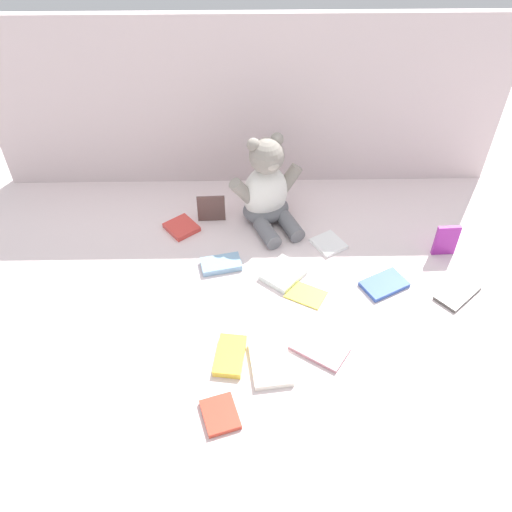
% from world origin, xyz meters
% --- Properties ---
extents(ground_plane, '(3.20, 3.20, 0.00)m').
position_xyz_m(ground_plane, '(0.00, 0.00, 0.00)').
color(ground_plane, silver).
extents(backdrop_drape, '(1.68, 0.03, 0.58)m').
position_xyz_m(backdrop_drape, '(0.00, 0.42, 0.29)').
color(backdrop_drape, beige).
rests_on(backdrop_drape, ground_plane).
extents(teddy_bear, '(0.25, 0.26, 0.30)m').
position_xyz_m(teddy_bear, '(0.06, 0.19, 0.11)').
color(teddy_bear, white).
rests_on(teddy_bear, ground_plane).
extents(book_case_0, '(0.11, 0.15, 0.02)m').
position_xyz_m(book_case_0, '(0.05, -0.40, 0.01)').
color(book_case_0, white).
rests_on(book_case_0, ground_plane).
extents(book_case_1, '(0.10, 0.11, 0.01)m').
position_xyz_m(book_case_1, '(-0.07, -0.54, 0.01)').
color(book_case_1, red).
rests_on(book_case_1, ground_plane).
extents(book_case_2, '(0.07, 0.02, 0.11)m').
position_xyz_m(book_case_2, '(0.60, 0.01, 0.05)').
color(book_case_2, purple).
rests_on(book_case_2, ground_plane).
extents(book_case_3, '(0.13, 0.12, 0.01)m').
position_xyz_m(book_case_3, '(0.16, -0.16, 0.00)').
color(book_case_3, yellow).
rests_on(book_case_3, ground_plane).
extents(book_case_4, '(0.09, 0.13, 0.02)m').
position_xyz_m(book_case_4, '(-0.05, -0.37, 0.01)').
color(book_case_4, yellow).
rests_on(book_case_4, ground_plane).
extents(book_case_5, '(0.15, 0.15, 0.02)m').
position_xyz_m(book_case_5, '(0.10, -0.08, 0.01)').
color(book_case_5, white).
rests_on(book_case_5, ground_plane).
extents(book_case_6, '(0.13, 0.13, 0.02)m').
position_xyz_m(book_case_6, '(-0.22, 0.14, 0.01)').
color(book_case_6, '#D43E37').
rests_on(book_case_6, ground_plane).
extents(book_case_7, '(0.13, 0.09, 0.02)m').
position_xyz_m(book_case_7, '(-0.08, -0.04, 0.01)').
color(book_case_7, '#81ACCF').
rests_on(book_case_7, ground_plane).
extents(book_case_8, '(0.09, 0.02, 0.09)m').
position_xyz_m(book_case_8, '(-0.12, 0.18, 0.05)').
color(book_case_8, brown).
rests_on(book_case_8, ground_plane).
extents(book_case_9, '(0.12, 0.12, 0.01)m').
position_xyz_m(book_case_9, '(0.25, 0.05, 0.01)').
color(book_case_9, white).
rests_on(book_case_9, ground_plane).
extents(book_case_10, '(0.16, 0.15, 0.01)m').
position_xyz_m(book_case_10, '(0.18, -0.35, 0.01)').
color(book_case_10, '#B87983').
rests_on(book_case_10, ground_plane).
extents(book_case_11, '(0.15, 0.14, 0.01)m').
position_xyz_m(book_case_11, '(0.59, -0.16, 0.01)').
color(book_case_11, '#504B47').
rests_on(book_case_11, ground_plane).
extents(book_case_12, '(0.15, 0.13, 0.01)m').
position_xyz_m(book_case_12, '(0.39, -0.13, 0.01)').
color(book_case_12, '#3153AC').
rests_on(book_case_12, ground_plane).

